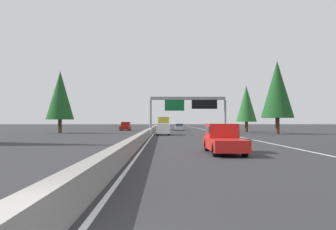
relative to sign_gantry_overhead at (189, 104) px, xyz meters
name	(u,v)px	position (x,y,z in m)	size (l,w,h in m)	color
ground_plane	(154,132)	(7.70, 6.04, -4.81)	(320.00, 320.00, 0.00)	#2D2D30
median_barrier	(155,128)	(27.70, 6.34, -4.36)	(180.00, 0.56, 0.90)	gray
shoulder_stripe_right	(208,130)	(17.70, -5.48, -4.80)	(160.00, 0.16, 0.01)	silver
shoulder_stripe_median	(156,130)	(17.70, 5.79, -4.80)	(160.00, 0.16, 0.01)	silver
sign_gantry_overhead	(189,104)	(0.00, 0.00, 0.00)	(0.50, 12.68, 6.04)	gray
pickup_mid_center	(223,139)	(-34.86, 0.45, -3.89)	(5.60, 2.00, 1.86)	red
sedan_far_center	(228,133)	(-17.76, -3.05, -4.12)	(4.40, 1.80, 1.47)	#2D6B38
minivan_distant_a	(163,128)	(-6.19, 4.26, -3.86)	(5.00, 1.95, 1.69)	white
box_truck_far_right	(164,123)	(23.01, 4.17, -3.20)	(8.50, 2.40, 2.95)	gold
sedan_near_right	(179,127)	(17.84, 0.80, -4.12)	(4.40, 1.80, 1.47)	silver
oncoming_near	(126,126)	(18.80, 12.49, -3.89)	(5.60, 2.00, 1.86)	maroon
conifer_right_near	(277,89)	(-2.34, -13.86, 2.26)	(5.11, 5.11, 11.62)	#4C3823
conifer_right_mid	(246,104)	(8.00, -11.43, 0.49)	(3.84, 3.84, 8.72)	#4C3823
conifer_left_near	(60,95)	(1.48, 21.62, 1.57)	(4.62, 4.62, 10.49)	#4C3823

